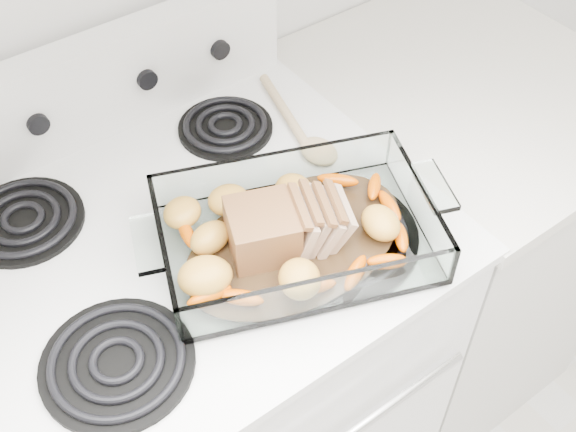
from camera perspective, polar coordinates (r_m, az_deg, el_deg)
electric_range at (r=1.51m, az=-6.65°, el=-12.50°), size 0.78×0.70×1.12m
counter_right at (r=1.78m, az=11.82°, el=-1.53°), size 0.58×0.68×0.93m
baking_dish at (r=1.09m, az=0.62°, el=-1.61°), size 0.40×0.26×0.08m
pork_roast at (r=1.06m, az=-0.50°, el=-1.33°), size 0.18×0.10×0.08m
roast_vegetables at (r=1.10m, az=-0.82°, el=-0.09°), size 0.40×0.22×0.05m
wooden_spoon at (r=1.28m, az=1.21°, el=6.62°), size 0.08×0.26×0.02m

